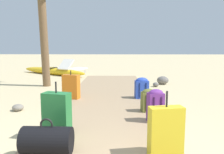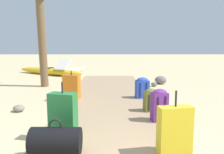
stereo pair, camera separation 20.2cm
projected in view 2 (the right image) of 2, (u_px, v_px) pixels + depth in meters
name	position (u px, v px, depth m)	size (l,w,h in m)	color
ground_plane	(109.00, 109.00, 5.25)	(60.00, 60.00, 0.00)	#CCB789
boardwalk	(109.00, 98.00, 6.07)	(2.11, 8.38, 0.08)	tan
suitcase_orange	(72.00, 87.00, 5.84)	(0.46, 0.31, 0.72)	orange
suitcase_yellow	(175.00, 131.00, 2.85)	(0.44, 0.24, 0.81)	gold
backpack_olive	(151.00, 99.00, 4.75)	(0.31, 0.24, 0.47)	olive
backpack_purple	(159.00, 104.00, 4.12)	(0.31, 0.25, 0.58)	#6B2D84
backpack_blue	(142.00, 87.00, 5.93)	(0.36, 0.26, 0.53)	#2847B7
suitcase_green	(63.00, 115.00, 3.41)	(0.43, 0.29, 0.82)	#237538
duffel_bag_black	(56.00, 141.00, 2.87)	(0.63, 0.36, 0.46)	black
lounge_chair	(69.00, 68.00, 11.04)	(1.26, 1.65, 0.77)	white
kayak	(49.00, 71.00, 11.16)	(3.74, 2.67, 0.34)	gold
rock_right_mid	(154.00, 84.00, 8.02)	(0.21, 0.18, 0.15)	slate
rock_left_mid	(19.00, 108.00, 5.02)	(0.26, 0.24, 0.14)	gray
rock_right_near	(161.00, 80.00, 8.54)	(0.41, 0.42, 0.29)	slate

